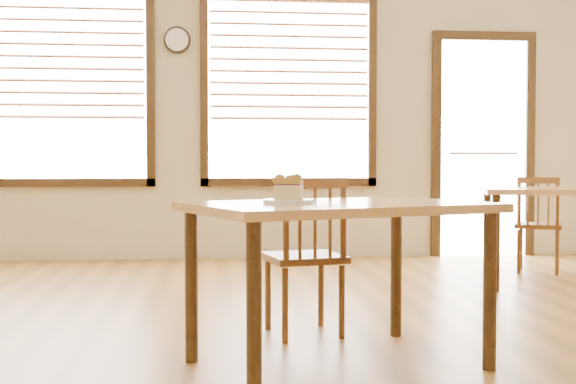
{
  "coord_description": "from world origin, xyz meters",
  "views": [
    {
      "loc": [
        -0.43,
        -3.19,
        0.91
      ],
      "look_at": [
        -0.11,
        0.01,
        0.8
      ],
      "focal_mm": 45.0,
      "sensor_mm": 36.0,
      "label": 1
    }
  ],
  "objects_px": {
    "cafe_table_second": "(569,200)",
    "wall_clock": "(177,40)",
    "cafe_table_main": "(338,222)",
    "cafe_chair_main": "(306,255)",
    "cake_slice": "(289,187)",
    "plate": "(289,202)",
    "cafe_chair_second": "(538,224)"
  },
  "relations": [
    {
      "from": "cafe_chair_main",
      "to": "cafe_table_second",
      "type": "xyz_separation_m",
      "value": [
        2.2,
        1.4,
        0.22
      ]
    },
    {
      "from": "plate",
      "to": "cafe_chair_second",
      "type": "bearing_deg",
      "value": 48.73
    },
    {
      "from": "cafe_table_second",
      "to": "wall_clock",
      "type": "bearing_deg",
      "value": 164.34
    },
    {
      "from": "cafe_chair_second",
      "to": "cake_slice",
      "type": "bearing_deg",
      "value": 75.73
    },
    {
      "from": "cafe_chair_main",
      "to": "cafe_chair_second",
      "type": "relative_size",
      "value": 1.04
    },
    {
      "from": "cafe_chair_second",
      "to": "plate",
      "type": "bearing_deg",
      "value": 75.73
    },
    {
      "from": "cafe_table_main",
      "to": "cafe_chair_second",
      "type": "xyz_separation_m",
      "value": [
        2.21,
        2.71,
        -0.24
      ]
    },
    {
      "from": "cafe_chair_second",
      "to": "cake_slice",
      "type": "xyz_separation_m",
      "value": [
        -2.44,
        -2.79,
        0.4
      ]
    },
    {
      "from": "wall_clock",
      "to": "cake_slice",
      "type": "xyz_separation_m",
      "value": [
        0.69,
        -3.98,
        -1.33
      ]
    },
    {
      "from": "wall_clock",
      "to": "cake_slice",
      "type": "bearing_deg",
      "value": -80.12
    },
    {
      "from": "cafe_table_second",
      "to": "plate",
      "type": "distance_m",
      "value": 3.14
    },
    {
      "from": "plate",
      "to": "cafe_chair_main",
      "type": "bearing_deg",
      "value": 76.4
    },
    {
      "from": "plate",
      "to": "cake_slice",
      "type": "height_order",
      "value": "cake_slice"
    },
    {
      "from": "cafe_table_main",
      "to": "cafe_table_second",
      "type": "relative_size",
      "value": 1.03
    },
    {
      "from": "cafe_chair_main",
      "to": "cafe_table_second",
      "type": "distance_m",
      "value": 2.61
    },
    {
      "from": "wall_clock",
      "to": "plate",
      "type": "relative_size",
      "value": 1.14
    },
    {
      "from": "wall_clock",
      "to": "cake_slice",
      "type": "height_order",
      "value": "wall_clock"
    },
    {
      "from": "cafe_chair_second",
      "to": "cafe_chair_main",
      "type": "bearing_deg",
      "value": 69.75
    },
    {
      "from": "wall_clock",
      "to": "cafe_table_second",
      "type": "height_order",
      "value": "wall_clock"
    },
    {
      "from": "cafe_table_second",
      "to": "plate",
      "type": "relative_size",
      "value": 6.48
    },
    {
      "from": "plate",
      "to": "cake_slice",
      "type": "relative_size",
      "value": 1.61
    },
    {
      "from": "cafe_table_main",
      "to": "cafe_chair_main",
      "type": "xyz_separation_m",
      "value": [
        -0.07,
        0.6,
        -0.22
      ]
    },
    {
      "from": "cafe_chair_second",
      "to": "cafe_table_main",
      "type": "bearing_deg",
      "value": 77.77
    },
    {
      "from": "cafe_chair_main",
      "to": "cafe_chair_second",
      "type": "distance_m",
      "value": 3.11
    },
    {
      "from": "plate",
      "to": "cafe_table_second",
      "type": "bearing_deg",
      "value": 41.37
    },
    {
      "from": "wall_clock",
      "to": "cafe_chair_main",
      "type": "xyz_separation_m",
      "value": [
        0.86,
        -3.3,
        -1.71
      ]
    },
    {
      "from": "cafe_table_second",
      "to": "cake_slice",
      "type": "height_order",
      "value": "cake_slice"
    },
    {
      "from": "cafe_chair_main",
      "to": "cake_slice",
      "type": "distance_m",
      "value": 0.8
    },
    {
      "from": "cafe_table_second",
      "to": "plate",
      "type": "bearing_deg",
      "value": -122.35
    },
    {
      "from": "cafe_table_main",
      "to": "cafe_chair_second",
      "type": "relative_size",
      "value": 1.82
    },
    {
      "from": "wall_clock",
      "to": "cafe_table_main",
      "type": "xyz_separation_m",
      "value": [
        0.93,
        -3.9,
        -1.49
      ]
    },
    {
      "from": "cafe_table_main",
      "to": "cafe_table_second",
      "type": "height_order",
      "value": "same"
    }
  ]
}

